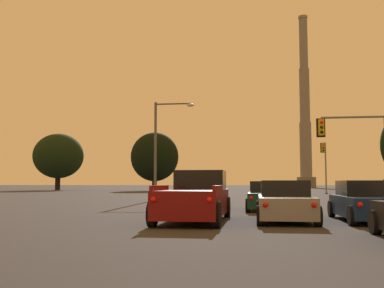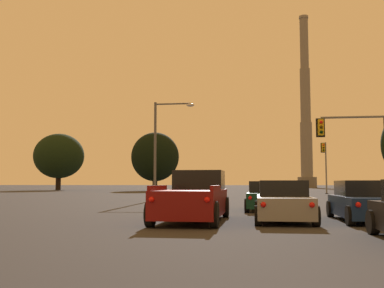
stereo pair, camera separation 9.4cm
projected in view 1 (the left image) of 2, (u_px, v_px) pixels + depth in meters
sedan_right_lane_second at (366, 202)px, 15.82m from camera, size 2.02×4.72×1.43m
pickup_truck_left_lane_second at (196, 198)px, 15.99m from camera, size 2.27×5.54×1.82m
sedan_center_lane_front at (267, 197)px, 22.13m from camera, size 2.09×4.74×1.43m
sedan_center_lane_second at (285, 202)px, 15.87m from camera, size 2.03×4.72×1.43m
traffic_light_far_right at (325, 160)px, 56.63m from camera, size 0.78×0.50×6.49m
traffic_light_overhead_right at (368, 136)px, 28.82m from camera, size 5.03×0.50×5.70m
street_lamp at (162, 139)px, 35.10m from camera, size 3.21×0.36×7.69m
smokestack at (305, 119)px, 133.64m from camera, size 5.54×5.54×51.94m
treeline_far_right at (58, 156)px, 86.03m from camera, size 9.65×8.68×10.82m
treeline_left_mid at (155, 157)px, 79.44m from camera, size 8.48×7.63×10.32m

